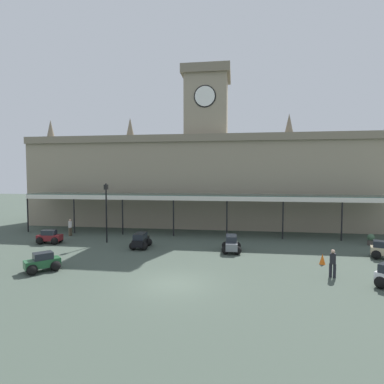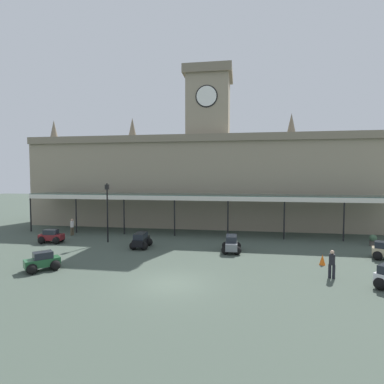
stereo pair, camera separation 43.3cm
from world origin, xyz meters
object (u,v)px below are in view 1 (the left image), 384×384
at_px(planter_forecourt_centre, 371,239).
at_px(pedestrian_crossing_forecourt, 70,227).
at_px(car_maroon_sedan, 50,238).
at_px(traffic_cone, 322,259).
at_px(car_grey_estate, 231,245).
at_px(victorian_lamppost, 106,206).
at_px(car_green_sedan, 43,263).
at_px(car_black_estate, 141,241).
at_px(pedestrian_beside_cars, 333,262).

bearing_deg(planter_forecourt_centre, pedestrian_crossing_forecourt, 179.63).
distance_m(car_maroon_sedan, pedestrian_crossing_forecourt, 3.42).
xyz_separation_m(traffic_cone, planter_forecourt_centre, (5.74, 6.49, 0.13)).
relative_size(car_grey_estate, traffic_cone, 3.19).
bearing_deg(victorian_lamppost, pedestrian_crossing_forecourt, 153.94).
xyz_separation_m(pedestrian_crossing_forecourt, victorian_lamppost, (4.85, -2.37, 2.37)).
relative_size(car_green_sedan, pedestrian_crossing_forecourt, 1.33).
bearing_deg(pedestrian_crossing_forecourt, car_green_sedan, -68.53).
xyz_separation_m(car_maroon_sedan, car_black_estate, (8.50, -0.52, 0.06)).
relative_size(victorian_lamppost, traffic_cone, 7.48).
distance_m(car_black_estate, planter_forecourt_centre, 19.71).
bearing_deg(car_grey_estate, victorian_lamppost, 171.07).
height_order(car_grey_estate, victorian_lamppost, victorian_lamppost).
relative_size(pedestrian_crossing_forecourt, victorian_lamppost, 0.31).
bearing_deg(planter_forecourt_centre, victorian_lamppost, -174.56).
xyz_separation_m(car_grey_estate, pedestrian_crossing_forecourt, (-15.94, 4.11, 0.34)).
bearing_deg(planter_forecourt_centre, car_black_estate, -169.07).
relative_size(car_green_sedan, planter_forecourt_centre, 2.32).
distance_m(car_black_estate, pedestrian_beside_cars, 14.53).
xyz_separation_m(car_maroon_sedan, pedestrian_beside_cars, (21.95, -5.98, 0.41)).
height_order(car_green_sedan, pedestrian_crossing_forecourt, pedestrian_crossing_forecourt).
distance_m(car_green_sedan, traffic_cone, 18.35).
distance_m(car_green_sedan, planter_forecourt_centre, 25.86).
xyz_separation_m(pedestrian_beside_cars, pedestrian_crossing_forecourt, (-21.94, 9.38, 0.00)).
height_order(car_maroon_sedan, planter_forecourt_centre, car_maroon_sedan).
height_order(victorian_lamppost, planter_forecourt_centre, victorian_lamppost).
bearing_deg(pedestrian_beside_cars, pedestrian_crossing_forecourt, 156.85).
distance_m(pedestrian_beside_cars, traffic_cone, 2.77).
distance_m(car_maroon_sedan, car_green_sedan, 8.40).
bearing_deg(car_maroon_sedan, car_green_sedan, -59.93).
relative_size(car_maroon_sedan, planter_forecourt_centre, 2.20).
bearing_deg(car_black_estate, victorian_lamppost, 156.93).
bearing_deg(pedestrian_beside_cars, traffic_cone, 86.59).
bearing_deg(pedestrian_crossing_forecourt, car_grey_estate, -14.47).
height_order(pedestrian_beside_cars, pedestrian_crossing_forecourt, same).
bearing_deg(car_black_estate, planter_forecourt_centre, 10.93).
relative_size(car_maroon_sedan, traffic_cone, 2.97).
xyz_separation_m(car_maroon_sedan, car_green_sedan, (4.21, -7.27, 0.00)).
xyz_separation_m(car_green_sedan, pedestrian_crossing_forecourt, (-4.20, 10.67, 0.41)).
distance_m(car_black_estate, pedestrian_crossing_forecourt, 9.35).
bearing_deg(pedestrian_crossing_forecourt, car_black_estate, -24.80).
distance_m(car_grey_estate, pedestrian_beside_cars, 7.99).
distance_m(car_grey_estate, traffic_cone, 6.68).
height_order(car_black_estate, victorian_lamppost, victorian_lamppost).
distance_m(car_grey_estate, pedestrian_crossing_forecourt, 16.46).
height_order(car_maroon_sedan, car_black_estate, car_black_estate).
xyz_separation_m(pedestrian_beside_cars, planter_forecourt_centre, (5.90, 9.20, -0.42)).
distance_m(victorian_lamppost, planter_forecourt_centre, 23.26).
distance_m(car_black_estate, car_green_sedan, 8.00).
height_order(pedestrian_crossing_forecourt, planter_forecourt_centre, pedestrian_crossing_forecourt).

